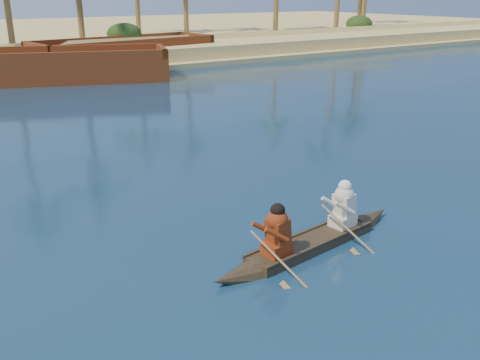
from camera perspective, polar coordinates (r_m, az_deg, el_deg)
canoe at (r=11.42m, az=7.62°, el=-5.85°), size 5.34×1.31×1.46m
barge_mid at (r=34.61m, az=-19.27°, el=11.24°), size 14.06×8.76×2.22m
barge_right at (r=41.36m, az=-12.17°, el=13.06°), size 13.82×6.16×2.22m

